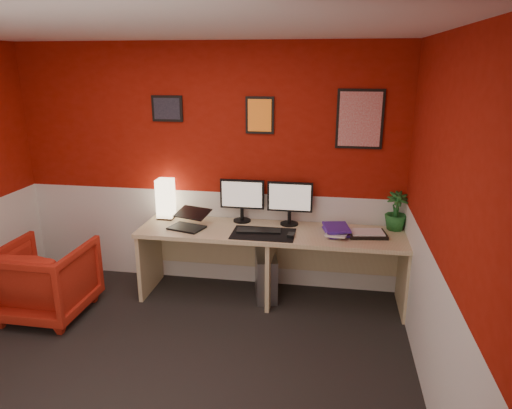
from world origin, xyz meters
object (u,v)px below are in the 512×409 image
zen_tray (367,234)px  pc_tower (266,275)px  shoji_lamp (166,200)px  desk (271,265)px  armchair (46,279)px  monitor_right (290,197)px  laptop (186,218)px  monitor_left (242,194)px  potted_plant (396,211)px

zen_tray → pc_tower: size_ratio=0.78×
shoji_lamp → desk: bearing=-9.9°
armchair → monitor_right: bearing=-158.4°
shoji_lamp → armchair: 1.35m
laptop → monitor_left: monitor_left is taller
monitor_left → pc_tower: (0.28, -0.18, -0.80)m
desk → monitor_left: size_ratio=4.48×
zen_tray → pc_tower: (-0.96, 0.03, -0.52)m
desk → armchair: size_ratio=3.35×
monitor_right → zen_tray: monitor_right is taller
potted_plant → pc_tower: (-1.24, -0.18, -0.69)m
desk → pc_tower: bearing=139.6°
laptop → armchair: bearing=-138.4°
potted_plant → armchair: (-3.22, -0.87, -0.56)m
desk → shoji_lamp: bearing=170.1°
desk → monitor_left: 0.77m
armchair → laptop: bearing=-154.6°
zen_tray → potted_plant: bearing=38.2°
desk → monitor_left: bearing=145.4°
desk → monitor_left: (-0.34, 0.23, 0.66)m
potted_plant → armchair: size_ratio=0.48×
shoji_lamp → potted_plant: size_ratio=1.06×
desk → potted_plant: bearing=11.2°
shoji_lamp → zen_tray: size_ratio=1.14×
laptop → potted_plant: size_ratio=0.88×
shoji_lamp → potted_plant: (2.32, 0.04, -0.01)m
laptop → armchair: 1.41m
shoji_lamp → laptop: size_ratio=1.21×
shoji_lamp → zen_tray: (2.04, -0.18, -0.18)m
monitor_left → potted_plant: size_ratio=1.54×
desk → armchair: bearing=-162.7°
shoji_lamp → monitor_left: size_ratio=0.69×
laptop → pc_tower: bearing=25.8°
pc_tower → laptop: bearing=176.7°
potted_plant → pc_tower: bearing=-171.5°
pc_tower → armchair: size_ratio=0.58×
laptop → shoji_lamp: bearing=154.7°
laptop → monitor_right: 1.04m
monitor_right → potted_plant: monitor_right is taller
zen_tray → laptop: bearing=-177.0°
desk → monitor_right: bearing=54.5°
desk → shoji_lamp: shoji_lamp is taller
zen_tray → shoji_lamp: bearing=174.9°
monitor_right → pc_tower: (-0.21, -0.16, -0.80)m
monitor_left → potted_plant: monitor_left is taller
desk → laptop: bearing=-174.8°
shoji_lamp → pc_tower: shoji_lamp is taller
desk → pc_tower: desk is taller
potted_plant → laptop: bearing=-171.3°
armchair → zen_tray: bearing=-167.1°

